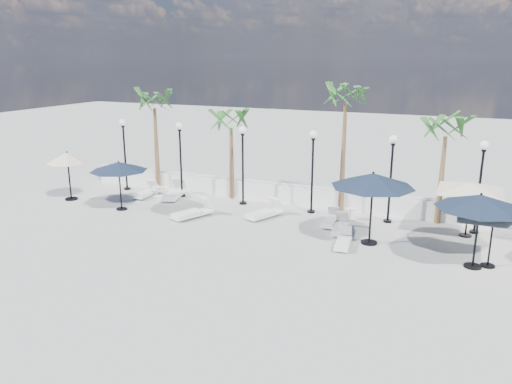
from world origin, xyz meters
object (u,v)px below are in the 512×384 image
at_px(lounger_0, 192,212).
at_px(parasol_cream_sq_a, 471,183).
at_px(lounger_4, 331,220).
at_px(parasol_cream_small, 67,158).
at_px(lounger_2, 146,192).
at_px(parasol_navy_left, 119,167).
at_px(lounger_6, 343,241).
at_px(parasol_navy_mid, 373,180).
at_px(parasol_navy_right, 480,202).
at_px(parasol_cream_sq_b, 495,208).
at_px(lounger_5, 340,227).
at_px(lounger_3, 265,212).
at_px(lounger_1, 175,193).

relative_size(lounger_0, parasol_cream_sq_a, 0.43).
height_order(lounger_4, parasol_cream_small, parasol_cream_small).
relative_size(lounger_4, parasol_cream_small, 0.67).
distance_m(lounger_2, parasol_navy_left, 3.04).
xyz_separation_m(lounger_6, parasol_navy_left, (-10.82, 0.50, 1.88)).
relative_size(parasol_navy_mid, parasol_navy_right, 1.08).
height_order(lounger_0, parasol_cream_sq_b, parasol_cream_sq_b).
relative_size(lounger_5, parasol_navy_right, 0.60).
bearing_deg(parasol_cream_sq_b, parasol_navy_mid, 172.17).
distance_m(lounger_3, parasol_navy_right, 9.20).
xyz_separation_m(lounger_4, parasol_cream_small, (-13.13, -1.45, 1.93)).
height_order(lounger_4, parasol_navy_right, parasol_navy_right).
distance_m(lounger_3, parasol_cream_small, 10.40).
bearing_deg(parasol_cream_sq_b, lounger_3, 168.18).
xyz_separation_m(parasol_navy_mid, parasol_cream_sq_b, (4.21, -0.58, -0.41)).
relative_size(lounger_4, parasol_cream_sq_b, 0.37).
bearing_deg(lounger_5, parasol_navy_right, -25.68).
bearing_deg(parasol_navy_mid, lounger_2, 169.83).
height_order(lounger_4, lounger_6, lounger_4).
bearing_deg(lounger_6, lounger_5, 101.23).
distance_m(lounger_3, parasol_navy_mid, 5.62).
bearing_deg(lounger_3, parasol_cream_small, -149.99).
height_order(parasol_cream_sq_a, parasol_cream_small, parasol_cream_small).
bearing_deg(lounger_6, parasol_cream_small, 169.69).
height_order(parasol_navy_right, parasol_cream_sq_a, parasol_navy_right).
distance_m(lounger_3, parasol_cream_sq_b, 9.55).
bearing_deg(lounger_1, parasol_cream_sq_b, -26.01).
xyz_separation_m(parasol_navy_mid, parasol_navy_right, (3.73, -0.86, -0.18)).
xyz_separation_m(lounger_0, lounger_5, (6.59, 0.78, -0.04)).
bearing_deg(parasol_navy_right, parasol_cream_sq_a, 95.56).
height_order(lounger_3, lounger_4, lounger_3).
relative_size(parasol_navy_right, parasol_cream_sq_b, 0.65).
bearing_deg(lounger_5, parasol_navy_left, 178.65).
distance_m(lounger_0, parasol_cream_small, 7.40).
relative_size(lounger_2, lounger_3, 0.90).
distance_m(lounger_6, parasol_navy_right, 5.05).
bearing_deg(lounger_6, parasol_navy_right, -8.35).
relative_size(parasol_navy_left, parasol_cream_sq_b, 0.59).
height_order(lounger_2, parasol_cream_small, parasol_cream_small).
distance_m(lounger_2, parasol_cream_sq_b, 16.50).
bearing_deg(lounger_1, parasol_cream_small, -167.68).
relative_size(lounger_2, parasol_cream_small, 0.73).
relative_size(parasol_navy_mid, parasol_cream_small, 1.28).
distance_m(lounger_0, lounger_5, 6.64).
bearing_deg(lounger_5, parasol_cream_sq_b, -21.49).
bearing_deg(lounger_6, parasol_navy_mid, 34.32).
distance_m(lounger_0, lounger_3, 3.26).
relative_size(lounger_6, parasol_cream_sq_b, 0.37).
bearing_deg(lounger_1, lounger_2, 177.86).
xyz_separation_m(lounger_0, parasol_cream_small, (-7.16, 0.08, 1.88)).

